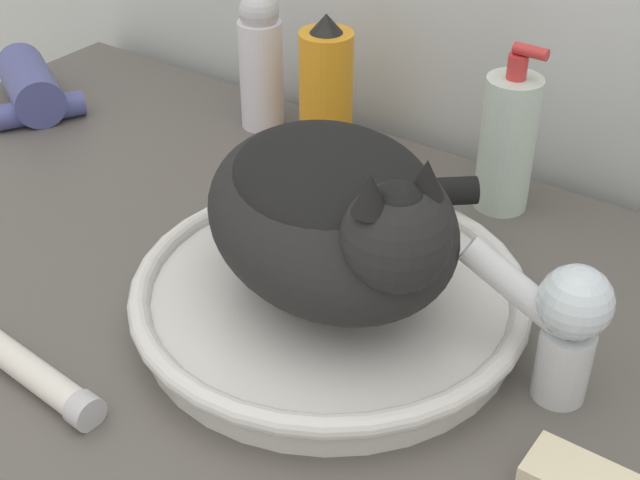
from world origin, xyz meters
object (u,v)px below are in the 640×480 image
Objects in this scene: faucet at (563,321)px; soap_pump_bottle at (507,142)px; cat at (336,210)px; hair_dryer at (31,87)px; spray_bottle_trigger at (326,88)px; lotion_bottle_white at (261,61)px; cream_tube at (29,370)px.

soap_pump_bottle is (-0.16, 0.24, 0.00)m from faucet.
hair_dryer is (-0.56, 0.13, -0.09)m from cat.
soap_pump_bottle is at bearing -63.40° from faucet.
soap_pump_bottle reaches higher than spray_bottle_trigger.
lotion_bottle_white is at bearing 180.00° from spray_bottle_trigger.
soap_pump_bottle is at bearing 0.00° from spray_bottle_trigger.
cream_tube is (-0.35, -0.24, -0.06)m from faucet.
lotion_bottle_white is at bearing 164.80° from cat.
hair_dryer is (-0.27, -0.14, -0.06)m from lotion_bottle_white.
cat reaches higher than spray_bottle_trigger.
cat is 0.28m from cream_tube.
cream_tube is (-0.19, -0.48, -0.06)m from soap_pump_bottle.
faucet is (0.19, 0.03, -0.04)m from cat.
soap_pump_bottle is 1.06× the size of hair_dryer.
soap_pump_bottle is 0.61m from hair_dryer.
faucet reaches higher than cream_tube.
cat is 2.03× the size of cream_tube.
faucet is 0.29m from soap_pump_bottle.
faucet is 0.74× the size of lotion_bottle_white.
lotion_bottle_white is (-0.49, 0.24, 0.01)m from faucet.
soap_pump_bottle is 1.08× the size of cream_tube.
cat is at bearing -97.04° from soap_pump_bottle.
hair_dryer is at bearing -166.01° from cat.
spray_bottle_trigger is 0.95× the size of hair_dryer.
cat is 0.40m from lotion_bottle_white.
spray_bottle_trigger is (-0.20, 0.26, -0.04)m from cat.
soap_pump_bottle reaches higher than lotion_bottle_white.
spray_bottle_trigger is at bearing 94.69° from cream_tube.
lotion_bottle_white is 0.33m from soap_pump_bottle.
cat is at bearing 0.65° from faucet.
faucet is 0.54m from lotion_bottle_white.
cream_tube is 0.53m from hair_dryer.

